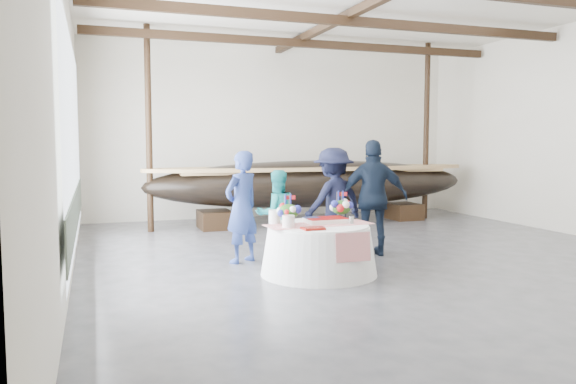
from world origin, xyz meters
name	(u,v)px	position (x,y,z in m)	size (l,w,h in m)	color
floor	(386,258)	(0.00, 0.00, 0.00)	(10.00, 12.00, 0.01)	#3D3D42
wall_back	(277,132)	(0.00, 6.00, 2.25)	(10.00, 0.02, 4.50)	silver
wall_left	(66,122)	(-5.00, 0.00, 2.25)	(0.02, 12.00, 4.50)	silver
pavilion_structure	(368,27)	(0.00, 0.75, 4.00)	(9.80, 11.76, 4.50)	black
open_bay	(73,151)	(-4.95, 1.00, 1.83)	(0.03, 7.00, 3.20)	silver
longboat_display	(315,183)	(0.40, 4.25, 0.98)	(8.19, 1.64, 1.54)	black
banquet_table	(319,249)	(-1.52, -0.70, 0.37)	(1.74, 1.74, 0.75)	white
tabletop_items	(314,213)	(-1.54, -0.54, 0.90)	(1.64, 1.03, 0.40)	red
guest_woman_blue	(242,207)	(-2.39, 0.49, 0.92)	(0.67, 0.44, 1.83)	navy
guest_woman_teal	(277,214)	(-1.75, 0.64, 0.75)	(0.73, 0.57, 1.50)	#21ADAD
guest_man_left	(333,201)	(-0.70, 0.62, 0.94)	(1.21, 0.70, 1.88)	black
guest_man_right	(374,198)	(-0.07, 0.32, 1.01)	(1.18, 0.49, 2.01)	black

